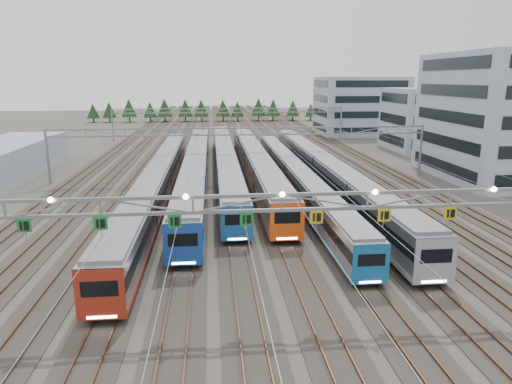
{
  "coord_description": "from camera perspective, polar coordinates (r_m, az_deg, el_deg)",
  "views": [
    {
      "loc": [
        -4.3,
        -27.58,
        14.95
      ],
      "look_at": [
        0.1,
        18.02,
        3.5
      ],
      "focal_mm": 32.0,
      "sensor_mm": 36.0,
      "label": 1
    }
  ],
  "objects": [
    {
      "name": "ground",
      "position": [
        31.67,
        3.04,
        -14.16
      ],
      "size": [
        400.0,
        400.0,
        0.0
      ],
      "primitive_type": "plane",
      "color": "#47423A",
      "rests_on": "ground"
    },
    {
      "name": "track_bed",
      "position": [
        128.36,
        -3.6,
        7.99
      ],
      "size": [
        54.0,
        260.0,
        5.42
      ],
      "color": "#2D2823",
      "rests_on": "ground"
    },
    {
      "name": "train_a",
      "position": [
        60.68,
        -11.97,
        1.62
      ],
      "size": [
        3.03,
        66.25,
        3.96
      ],
      "color": "black",
      "rests_on": "ground"
    },
    {
      "name": "train_b",
      "position": [
        68.69,
        -7.48,
        3.3
      ],
      "size": [
        3.13,
        67.52,
        4.08
      ],
      "color": "black",
      "rests_on": "ground"
    },
    {
      "name": "train_c",
      "position": [
        74.01,
        -3.86,
        4.06
      ],
      "size": [
        2.96,
        67.83,
        3.85
      ],
      "color": "black",
      "rests_on": "ground"
    },
    {
      "name": "train_d",
      "position": [
        71.58,
        -0.18,
        3.88
      ],
      "size": [
        3.2,
        63.29,
        4.17
      ],
      "color": "black",
      "rests_on": "ground"
    },
    {
      "name": "train_e",
      "position": [
        62.17,
        4.85,
        1.99
      ],
      "size": [
        2.74,
        61.32,
        3.56
      ],
      "color": "black",
      "rests_on": "ground"
    },
    {
      "name": "train_f",
      "position": [
        65.29,
        8.38,
        2.72
      ],
      "size": [
        3.16,
        67.06,
        4.12
      ],
      "color": "black",
      "rests_on": "ground"
    },
    {
      "name": "gantry_near",
      "position": [
        28.88,
        3.17,
        -1.79
      ],
      "size": [
        56.36,
        0.61,
        8.08
      ],
      "color": "gray",
      "rests_on": "ground"
    },
    {
      "name": "gantry_mid",
      "position": [
        68.26,
        -1.87,
        6.82
      ],
      "size": [
        56.36,
        0.36,
        8.0
      ],
      "color": "gray",
      "rests_on": "ground"
    },
    {
      "name": "gantry_far",
      "position": [
        112.99,
        -3.37,
        9.66
      ],
      "size": [
        56.36,
        0.36,
        8.0
      ],
      "color": "gray",
      "rests_on": "ground"
    },
    {
      "name": "depot_bldg_south",
      "position": [
        78.51,
        28.66,
        8.23
      ],
      "size": [
        18.0,
        22.0,
        18.65
      ],
      "primitive_type": "cube",
      "color": "#9CAFBB",
      "rests_on": "ground"
    },
    {
      "name": "depot_bldg_mid",
      "position": [
        104.29,
        20.27,
        8.51
      ],
      "size": [
        14.0,
        16.0,
        12.93
      ],
      "primitive_type": "cube",
      "color": "#9CAFBB",
      "rests_on": "ground"
    },
    {
      "name": "depot_bldg_north",
      "position": [
        129.63,
        12.84,
        10.47
      ],
      "size": [
        22.0,
        18.0,
        15.31
      ],
      "primitive_type": "cube",
      "color": "#9CAFBB",
      "rests_on": "ground"
    },
    {
      "name": "west_shed",
      "position": [
        81.78,
        -28.86,
        3.6
      ],
      "size": [
        10.0,
        30.0,
        5.2
      ],
      "primitive_type": "cube",
      "color": "#9CAFBB",
      "rests_on": "ground"
    },
    {
      "name": "treeline",
      "position": [
        164.89,
        -3.28,
        10.29
      ],
      "size": [
        100.1,
        5.6,
        7.02
      ],
      "color": "#332114",
      "rests_on": "ground"
    }
  ]
}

